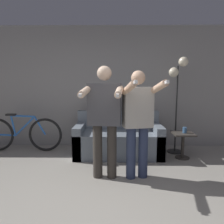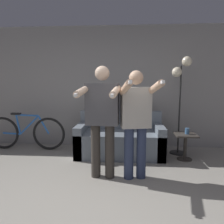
% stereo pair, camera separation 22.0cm
% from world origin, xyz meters
% --- Properties ---
extents(ground_plane, '(16.00, 16.00, 0.00)m').
position_xyz_m(ground_plane, '(0.00, 0.00, 0.00)').
color(ground_plane, gray).
extents(wall_back, '(10.00, 0.05, 2.60)m').
position_xyz_m(wall_back, '(0.00, 2.70, 1.30)').
color(wall_back, gray).
rests_on(wall_back, ground_plane).
extents(couch, '(1.66, 0.81, 0.83)m').
position_xyz_m(couch, '(0.26, 2.05, 0.28)').
color(couch, slate).
rests_on(couch, ground_plane).
extents(person_left, '(0.58, 0.70, 1.65)m').
position_xyz_m(person_left, '(0.04, 1.00, 0.96)').
color(person_left, '#38332D').
rests_on(person_left, ground_plane).
extents(person_right, '(0.58, 0.73, 1.58)m').
position_xyz_m(person_right, '(0.53, 1.00, 0.91)').
color(person_right, '#2D3856').
rests_on(person_right, ground_plane).
extents(cat, '(0.41, 0.13, 0.16)m').
position_xyz_m(cat, '(0.06, 2.36, 0.90)').
color(cat, '#B7AD9E').
rests_on(cat, couch).
extents(floor_lamp, '(0.37, 0.31, 1.90)m').
position_xyz_m(floor_lamp, '(1.43, 2.21, 1.43)').
color(floor_lamp, black).
rests_on(floor_lamp, ground_plane).
extents(side_table, '(0.38, 0.38, 0.48)m').
position_xyz_m(side_table, '(1.46, 1.86, 0.34)').
color(side_table, '#38332D').
rests_on(side_table, ground_plane).
extents(cup, '(0.07, 0.07, 0.11)m').
position_xyz_m(cup, '(1.49, 1.86, 0.54)').
color(cup, '#3D6693').
rests_on(cup, side_table).
extents(bicycle, '(1.68, 0.07, 0.78)m').
position_xyz_m(bicycle, '(-1.73, 2.25, 0.36)').
color(bicycle, black).
rests_on(bicycle, ground_plane).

